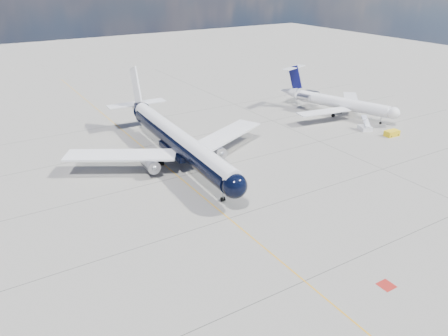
{
  "coord_description": "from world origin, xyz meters",
  "views": [
    {
      "loc": [
        -26.63,
        -32.05,
        29.89
      ],
      "look_at": [
        3.29,
        16.59,
        4.0
      ],
      "focal_mm": 35.0,
      "sensor_mm": 36.0,
      "label": 1
    }
  ],
  "objects_px": {
    "main_airliner": "(176,139)",
    "boarding_stair": "(365,127)",
    "regional_jet": "(334,101)",
    "service_tug": "(392,133)"
  },
  "relations": [
    {
      "from": "main_airliner",
      "to": "boarding_stair",
      "type": "distance_m",
      "value": 40.51
    },
    {
      "from": "regional_jet",
      "to": "boarding_stair",
      "type": "relative_size",
      "value": 8.53
    },
    {
      "from": "regional_jet",
      "to": "service_tug",
      "type": "xyz_separation_m",
      "value": [
        -0.3,
        -16.46,
        -2.56
      ]
    },
    {
      "from": "boarding_stair",
      "to": "service_tug",
      "type": "bearing_deg",
      "value": -50.9
    },
    {
      "from": "service_tug",
      "to": "main_airliner",
      "type": "bearing_deg",
      "value": 168.46
    },
    {
      "from": "boarding_stair",
      "to": "main_airliner",
      "type": "bearing_deg",
      "value": -167.41
    },
    {
      "from": "main_airliner",
      "to": "service_tug",
      "type": "distance_m",
      "value": 43.27
    },
    {
      "from": "boarding_stair",
      "to": "service_tug",
      "type": "height_order",
      "value": "boarding_stair"
    },
    {
      "from": "main_airliner",
      "to": "regional_jet",
      "type": "xyz_separation_m",
      "value": [
        42.01,
        5.5,
        -0.91
      ]
    },
    {
      "from": "regional_jet",
      "to": "boarding_stair",
      "type": "distance_m",
      "value": 11.67
    }
  ]
}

